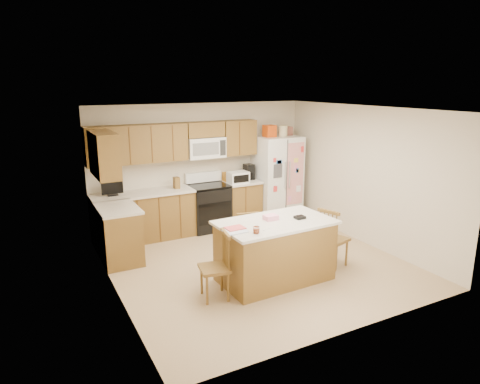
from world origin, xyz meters
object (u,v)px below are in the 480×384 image
refrigerator (277,177)px  windsor_chair_right (332,239)px  windsor_chair_back (245,238)px  island (275,250)px  stove (209,206)px  windsor_chair_left (216,268)px

refrigerator → windsor_chair_right: refrigerator is taller
windsor_chair_back → windsor_chair_right: (1.18, -0.74, 0.03)m
island → windsor_chair_back: (-0.10, 0.75, -0.04)m
windsor_chair_back → windsor_chair_right: windsor_chair_right is taller
stove → windsor_chair_left: bearing=-111.6°
stove → windsor_chair_back: size_ratio=1.25×
windsor_chair_left → windsor_chair_right: size_ratio=0.97×
windsor_chair_left → windsor_chair_back: 1.25m
windsor_chair_right → windsor_chair_left: bearing=-177.2°
stove → windsor_chair_back: (-0.15, -1.84, -0.05)m
stove → windsor_chair_right: 2.78m
refrigerator → windsor_chair_back: (-1.72, -1.77, -0.49)m
windsor_chair_back → stove: bearing=85.4°
windsor_chair_left → island: bearing=5.7°
windsor_chair_left → stove: bearing=68.4°
refrigerator → island: bearing=-122.8°
refrigerator → windsor_chair_left: refrigerator is taller
refrigerator → windsor_chair_right: size_ratio=2.11×
windsor_chair_left → windsor_chair_right: windsor_chair_right is taller
refrigerator → windsor_chair_right: bearing=-102.0°
refrigerator → island: size_ratio=1.17×
refrigerator → windsor_chair_back: bearing=-134.1°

